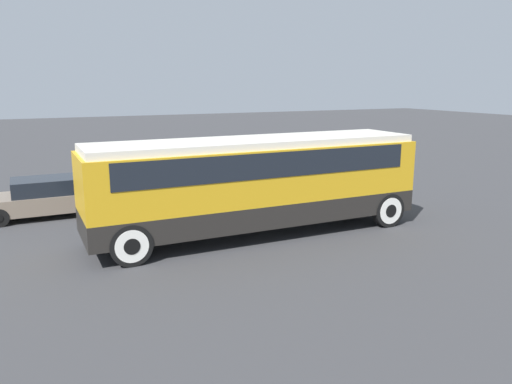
% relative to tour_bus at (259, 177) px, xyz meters
% --- Properties ---
extents(ground_plane, '(120.00, 120.00, 0.00)m').
position_rel_tour_bus_xyz_m(ground_plane, '(-0.10, 0.00, -1.85)').
color(ground_plane, '#38383A').
extents(tour_bus, '(10.55, 2.60, 3.05)m').
position_rel_tour_bus_xyz_m(tour_bus, '(0.00, 0.00, 0.00)').
color(tour_bus, black).
rests_on(tour_bus, ground_plane).
extents(parked_car_near, '(4.33, 1.81, 1.31)m').
position_rel_tour_bus_xyz_m(parked_car_near, '(-1.07, 6.00, -1.19)').
color(parked_car_near, '#BCBCC1').
rests_on(parked_car_near, ground_plane).
extents(parked_car_mid, '(4.26, 1.91, 1.39)m').
position_rel_tour_bus_xyz_m(parked_car_mid, '(-5.86, 5.25, -1.16)').
color(parked_car_mid, '#7A6B5B').
rests_on(parked_car_mid, ground_plane).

